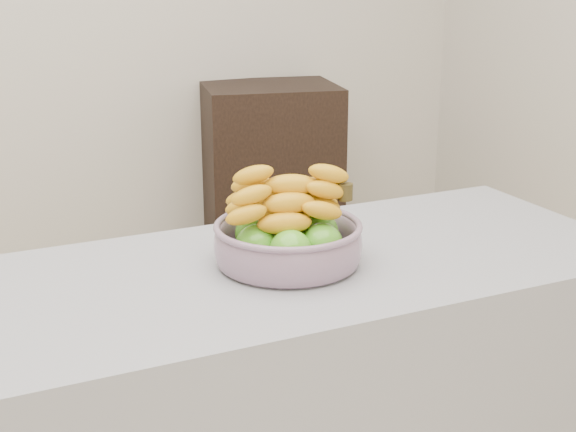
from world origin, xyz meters
TOP-DOWN VIEW (x-y plane):
  - cabinet at (0.98, 1.78)m, footprint 0.63×0.54m
  - fruit_bowl at (0.27, 0.09)m, footprint 0.29×0.29m

SIDE VIEW (x-z plane):
  - cabinet at x=0.98m, z-range 0.00..0.98m
  - fruit_bowl at x=0.27m, z-range 0.87..1.05m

